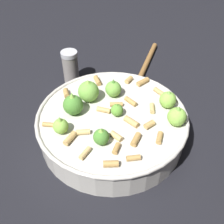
% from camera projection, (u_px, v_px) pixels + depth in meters
% --- Properties ---
extents(ground_plane, '(2.40, 2.40, 0.00)m').
position_uv_depth(ground_plane, '(112.00, 135.00, 0.63)').
color(ground_plane, black).
extents(cooking_pan, '(0.33, 0.33, 0.12)m').
position_uv_depth(cooking_pan, '(112.00, 123.00, 0.61)').
color(cooking_pan, beige).
rests_on(cooking_pan, ground).
extents(pepper_shaker, '(0.05, 0.05, 0.09)m').
position_uv_depth(pepper_shaker, '(71.00, 67.00, 0.76)').
color(pepper_shaker, gray).
rests_on(pepper_shaker, ground).
extents(wooden_spoon, '(0.09, 0.26, 0.02)m').
position_uv_depth(wooden_spoon, '(145.00, 67.00, 0.84)').
color(wooden_spoon, olive).
rests_on(wooden_spoon, ground).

